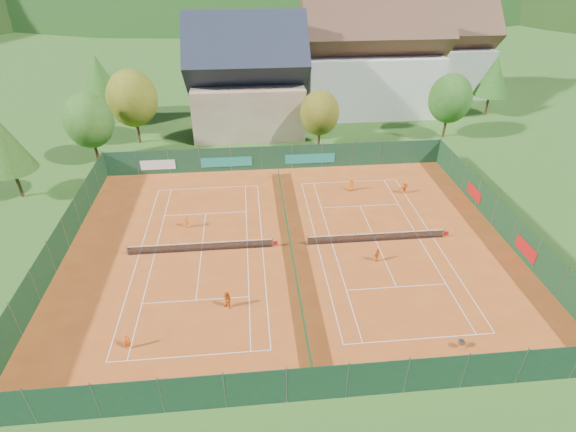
# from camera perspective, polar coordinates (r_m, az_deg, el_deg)

# --- Properties ---
(ground) EXTENTS (600.00, 600.00, 0.00)m
(ground) POSITION_cam_1_polar(r_m,az_deg,el_deg) (40.99, 0.27, -3.87)
(ground) COLOR #2A541A
(ground) RESTS_ON ground
(clay_pad) EXTENTS (40.00, 32.00, 0.01)m
(clay_pad) POSITION_cam_1_polar(r_m,az_deg,el_deg) (40.98, 0.27, -3.85)
(clay_pad) COLOR #B14B1A
(clay_pad) RESTS_ON ground
(court_markings_left) EXTENTS (11.03, 23.83, 0.00)m
(court_markings_left) POSITION_cam_1_polar(r_m,az_deg,el_deg) (41.10, -10.93, -4.40)
(court_markings_left) COLOR white
(court_markings_left) RESTS_ON ground
(court_markings_right) EXTENTS (11.03, 23.83, 0.00)m
(court_markings_right) POSITION_cam_1_polar(r_m,az_deg,el_deg) (42.39, 11.11, -3.16)
(court_markings_right) COLOR white
(court_markings_right) RESTS_ON ground
(tennis_net_left) EXTENTS (13.30, 0.10, 1.02)m
(tennis_net_left) POSITION_cam_1_polar(r_m,az_deg,el_deg) (40.79, -10.79, -3.83)
(tennis_net_left) COLOR #59595B
(tennis_net_left) RESTS_ON ground
(tennis_net_right) EXTENTS (13.30, 0.10, 1.02)m
(tennis_net_right) POSITION_cam_1_polar(r_m,az_deg,el_deg) (42.15, 11.38, -2.59)
(tennis_net_right) COLOR #59595B
(tennis_net_right) RESTS_ON ground
(court_divider) EXTENTS (0.03, 28.80, 1.00)m
(court_divider) POSITION_cam_1_polar(r_m,az_deg,el_deg) (40.69, 0.27, -3.28)
(court_divider) COLOR #14391B
(court_divider) RESTS_ON ground
(fence_north) EXTENTS (40.00, 0.10, 3.00)m
(fence_north) POSITION_cam_1_polar(r_m,az_deg,el_deg) (54.02, -1.92, 7.38)
(fence_north) COLOR #163C25
(fence_north) RESTS_ON ground
(fence_south) EXTENTS (40.00, 0.04, 3.00)m
(fence_south) POSITION_cam_1_polar(r_m,az_deg,el_deg) (28.46, 3.71, -20.48)
(fence_south) COLOR #12331E
(fence_south) RESTS_ON ground
(fence_west) EXTENTS (0.04, 32.00, 3.00)m
(fence_west) POSITION_cam_1_polar(r_m,az_deg,el_deg) (43.30, -27.14, -3.31)
(fence_west) COLOR #14371B
(fence_west) RESTS_ON ground
(fence_east) EXTENTS (0.09, 32.00, 3.00)m
(fence_east) POSITION_cam_1_polar(r_m,az_deg,el_deg) (46.35, 25.69, -0.55)
(fence_east) COLOR #14371B
(fence_east) RESTS_ON ground
(chalet) EXTENTS (16.20, 12.00, 16.00)m
(chalet) POSITION_cam_1_polar(r_m,az_deg,el_deg) (65.36, -5.19, 16.53)
(chalet) COLOR #C4AA8A
(chalet) RESTS_ON ground
(hotel_block_a) EXTENTS (21.60, 11.00, 17.25)m
(hotel_block_a) POSITION_cam_1_polar(r_m,az_deg,el_deg) (73.57, 10.47, 18.53)
(hotel_block_a) COLOR silver
(hotel_block_a) RESTS_ON ground
(hotel_block_b) EXTENTS (17.28, 10.00, 15.50)m
(hotel_block_b) POSITION_cam_1_polar(r_m,az_deg,el_deg) (85.70, 18.58, 18.85)
(hotel_block_b) COLOR silver
(hotel_block_b) RESTS_ON ground
(tree_west_front) EXTENTS (5.72, 5.72, 8.69)m
(tree_west_front) POSITION_cam_1_polar(r_m,az_deg,el_deg) (59.19, -23.99, 10.99)
(tree_west_front) COLOR #482919
(tree_west_front) RESTS_ON ground
(tree_west_mid) EXTENTS (6.44, 6.44, 9.78)m
(tree_west_mid) POSITION_cam_1_polar(r_m,az_deg,el_deg) (63.38, -19.18, 13.91)
(tree_west_mid) COLOR #472E19
(tree_west_mid) RESTS_ON ground
(tree_west_back) EXTENTS (5.60, 5.60, 10.00)m
(tree_west_back) POSITION_cam_1_polar(r_m,az_deg,el_deg) (72.20, -22.84, 15.87)
(tree_west_back) COLOR #4D351B
(tree_west_back) RESTS_ON ground
(tree_center) EXTENTS (5.01, 5.01, 7.60)m
(tree_center) POSITION_cam_1_polar(r_m,az_deg,el_deg) (59.04, 4.04, 12.92)
(tree_center) COLOR #482B19
(tree_center) RESTS_ON ground
(tree_east_front) EXTENTS (5.72, 5.72, 8.69)m
(tree_east_front) POSITION_cam_1_polar(r_m,az_deg,el_deg) (65.92, 19.90, 13.83)
(tree_east_front) COLOR #432E18
(tree_east_front) RESTS_ON ground
(tree_east_mid) EXTENTS (5.04, 5.04, 9.00)m
(tree_east_mid) POSITION_cam_1_polar(r_m,az_deg,el_deg) (77.09, 24.68, 15.86)
(tree_east_mid) COLOR #452C18
(tree_east_mid) RESTS_ON ground
(tree_west_side) EXTENTS (5.04, 5.04, 9.00)m
(tree_west_side) POSITION_cam_1_polar(r_m,az_deg,el_deg) (54.36, -32.36, 7.73)
(tree_west_side) COLOR #473019
(tree_west_side) RESTS_ON ground
(tree_east_back) EXTENTS (7.15, 7.15, 10.86)m
(tree_east_back) POSITION_cam_1_polar(r_m,az_deg,el_deg) (80.55, 16.92, 18.44)
(tree_east_back) COLOR #4C2C1B
(tree_east_back) RESTS_ON ground
(mountain_backdrop) EXTENTS (820.00, 530.00, 242.00)m
(mountain_backdrop) POSITION_cam_1_polar(r_m,az_deg,el_deg) (275.82, 1.37, 18.79)
(mountain_backdrop) COLOR black
(mountain_backdrop) RESTS_ON ground
(ball_hopper) EXTENTS (0.34, 0.34, 0.80)m
(ball_hopper) POSITION_cam_1_polar(r_m,az_deg,el_deg) (33.85, 21.18, -14.73)
(ball_hopper) COLOR slate
(ball_hopper) RESTS_ON ground
(loose_ball_0) EXTENTS (0.07, 0.07, 0.07)m
(loose_ball_0) POSITION_cam_1_polar(r_m,az_deg,el_deg) (37.40, -10.29, -8.52)
(loose_ball_0) COLOR #CCD833
(loose_ball_0) RESTS_ON ground
(loose_ball_1) EXTENTS (0.07, 0.07, 0.07)m
(loose_ball_1) POSITION_cam_1_polar(r_m,az_deg,el_deg) (32.39, 10.77, -16.59)
(loose_ball_1) COLOR #CCD833
(loose_ball_1) RESTS_ON ground
(loose_ball_2) EXTENTS (0.07, 0.07, 0.07)m
(loose_ball_2) POSITION_cam_1_polar(r_m,az_deg,el_deg) (44.03, 0.87, -0.97)
(loose_ball_2) COLOR #CCD833
(loose_ball_2) RESTS_ON ground
(loose_ball_3) EXTENTS (0.07, 0.07, 0.07)m
(loose_ball_3) POSITION_cam_1_polar(r_m,az_deg,el_deg) (47.81, -8.09, 1.59)
(loose_ball_3) COLOR #CCD833
(loose_ball_3) RESTS_ON ground
(player_left_near) EXTENTS (0.57, 0.50, 1.30)m
(player_left_near) POSITION_cam_1_polar(r_m,az_deg,el_deg) (33.45, -19.72, -14.81)
(player_left_near) COLOR #EA5B14
(player_left_near) RESTS_ON ground
(player_left_mid) EXTENTS (0.97, 0.92, 1.57)m
(player_left_mid) POSITION_cam_1_polar(r_m,az_deg,el_deg) (34.58, -7.72, -10.59)
(player_left_mid) COLOR #D65F13
(player_left_mid) RESTS_ON ground
(player_left_far) EXTENTS (1.01, 0.90, 1.35)m
(player_left_far) POSITION_cam_1_polar(r_m,az_deg,el_deg) (44.23, -12.74, -0.70)
(player_left_far) COLOR orange
(player_left_far) RESTS_ON ground
(player_right_near) EXTENTS (0.81, 0.74, 1.33)m
(player_right_near) POSITION_cam_1_polar(r_m,az_deg,el_deg) (39.54, 11.24, -4.90)
(player_right_near) COLOR orange
(player_right_near) RESTS_ON ground
(player_right_far_a) EXTENTS (0.78, 0.57, 1.47)m
(player_right_far_a) POSITION_cam_1_polar(r_m,az_deg,el_deg) (49.97, 8.01, 3.96)
(player_right_far_a) COLOR orange
(player_right_far_a) RESTS_ON ground
(player_right_far_b) EXTENTS (1.28, 0.83, 1.32)m
(player_right_far_b) POSITION_cam_1_polar(r_m,az_deg,el_deg) (50.61, 14.55, 3.47)
(player_right_far_b) COLOR orange
(player_right_far_b) RESTS_ON ground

